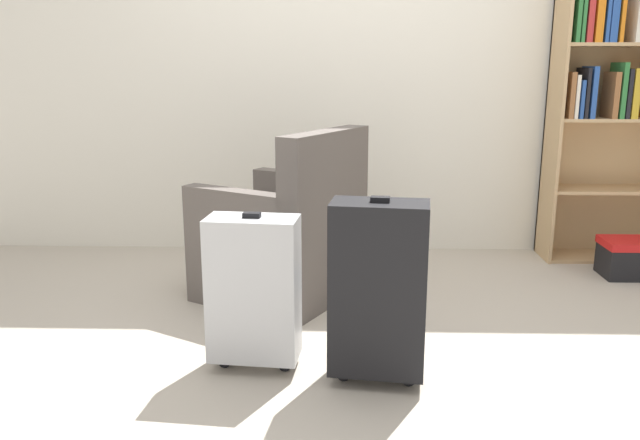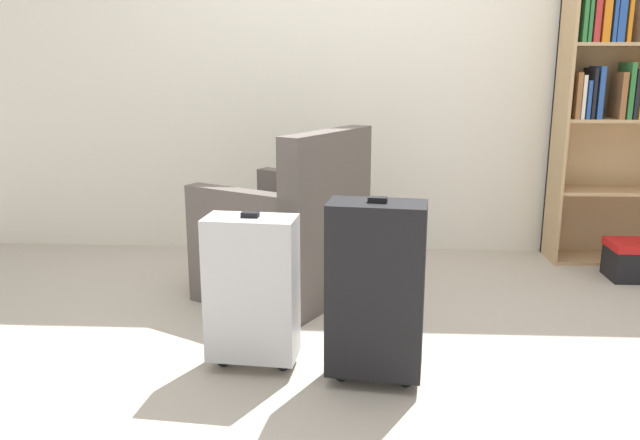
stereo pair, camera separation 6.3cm
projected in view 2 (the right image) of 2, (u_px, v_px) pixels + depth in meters
ground_plane at (352, 353)px, 2.78m from camera, size 9.03×9.03×0.00m
back_wall at (355, 51)px, 4.10m from camera, size 5.16×0.10×2.60m
bookshelf at (633, 91)px, 3.87m from camera, size 0.86×0.30×1.76m
armchair at (288, 238)px, 3.41m from camera, size 0.95×0.95×0.90m
mug at (370, 282)px, 3.55m from camera, size 0.12×0.08×0.10m
suitcase_black at (376, 289)px, 2.44m from camera, size 0.39×0.24×0.74m
suitcase_silver at (252, 288)px, 2.57m from camera, size 0.38×0.22×0.66m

